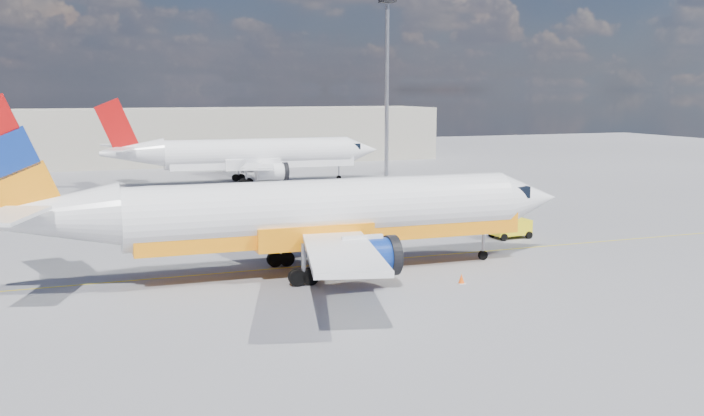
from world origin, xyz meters
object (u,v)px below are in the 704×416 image
object	(u,v)px
main_jet	(307,215)
traffic_cone	(461,279)
second_jet	(250,155)
gse_tug	(510,225)

from	to	relation	value
main_jet	traffic_cone	size ratio (longest dim) A/B	62.92
second_jet	gse_tug	bearing A→B (deg)	-74.48
second_jet	gse_tug	xyz separation A→B (m)	(9.61, -40.00, -2.35)
main_jet	traffic_cone	xyz separation A→B (m)	(7.29, -5.24, -3.27)
traffic_cone	main_jet	bearing A→B (deg)	144.28
second_jet	traffic_cone	world-z (taller)	second_jet
main_jet	second_jet	size ratio (longest dim) A/B	1.08
gse_tug	traffic_cone	distance (m)	14.59
gse_tug	second_jet	bearing A→B (deg)	101.00
main_jet	gse_tug	xyz separation A→B (m)	(17.14, 5.51, -2.60)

